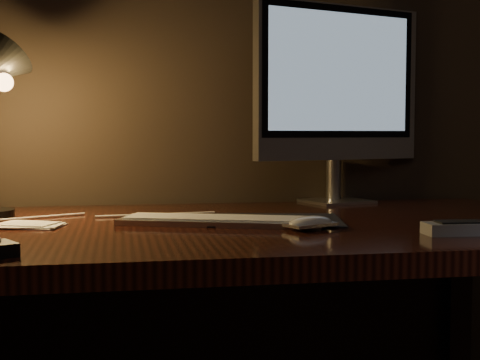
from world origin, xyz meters
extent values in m
cube|color=#3D170E|center=(0.00, 1.85, 0.73)|extent=(1.60, 0.75, 0.04)
cube|color=black|center=(0.75, 2.18, 0.35)|extent=(0.06, 0.06, 0.71)
cube|color=black|center=(0.00, 2.20, 0.45)|extent=(1.48, 0.02, 0.51)
cube|color=silver|center=(0.42, 2.19, 0.75)|extent=(0.19, 0.18, 0.01)
cylinder|color=silver|center=(0.42, 2.22, 0.81)|extent=(0.05, 0.05, 0.10)
cube|color=silver|center=(0.42, 2.19, 1.05)|extent=(0.46, 0.16, 0.39)
cube|color=black|center=(0.42, 2.17, 1.08)|extent=(0.43, 0.13, 0.33)
cube|color=#99B6D1|center=(0.42, 2.17, 1.08)|extent=(0.40, 0.12, 0.29)
cube|color=silver|center=(0.06, 1.84, 0.76)|extent=(0.41, 0.24, 0.01)
cube|color=black|center=(0.18, 1.87, 0.75)|extent=(0.30, 0.26, 0.00)
ellipsoid|color=white|center=(0.21, 1.73, 0.76)|extent=(0.11, 0.08, 0.02)
cube|color=white|center=(-0.30, 1.87, 0.75)|extent=(0.15, 0.12, 0.01)
sphere|color=#FFB266|center=(-0.35, 1.96, 1.03)|extent=(0.04, 0.04, 0.04)
cylinder|color=white|center=(-0.19, 1.98, 0.75)|extent=(0.52, 0.14, 0.00)
camera|label=1|loc=(-0.13, 0.56, 0.93)|focal=50.00mm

